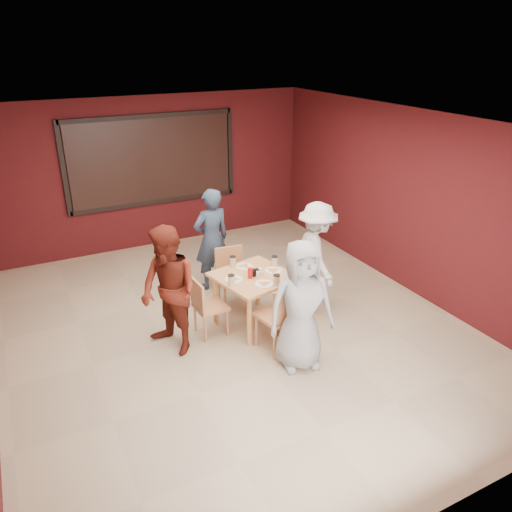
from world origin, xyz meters
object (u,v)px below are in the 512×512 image
diner_front (301,306)px  diner_back (212,240)px  dining_table (254,281)px  chair_back (231,273)px  chair_right (303,280)px  chair_left (206,304)px  chair_front (281,313)px  diner_left (169,291)px  diner_right (317,254)px

diner_front → diner_back: (-0.15, 2.42, -0.00)m
dining_table → diner_back: diner_back is taller
chair_back → chair_right: bearing=-39.6°
diner_front → dining_table: bearing=105.5°
chair_left → dining_table: bearing=-2.8°
diner_back → chair_back: bearing=89.4°
chair_front → diner_front: (0.06, -0.35, 0.28)m
dining_table → diner_front: (0.07, -1.10, 0.16)m
chair_right → diner_front: bearing=-123.7°
chair_front → diner_left: (-1.23, 0.67, 0.30)m
chair_left → diner_front: 1.42m
diner_left → diner_right: 2.33m
diner_left → diner_back: bearing=120.8°
chair_front → diner_back: bearing=92.3°
dining_table → diner_back: bearing=93.2°
diner_right → diner_front: bearing=153.3°
chair_back → diner_front: 1.84m
diner_left → diner_right: (2.32, 0.21, -0.05)m
chair_right → diner_right: 0.44m
diner_left → diner_right: size_ratio=1.06×
chair_back → diner_right: diner_right is taller
chair_back → chair_left: bearing=-135.3°
chair_right → diner_right: (0.29, 0.12, 0.31)m
diner_right → chair_left: bearing=106.4°
chair_front → diner_front: diner_front is taller
chair_front → diner_back: diner_back is taller
chair_back → diner_left: (-1.20, -0.79, 0.35)m
dining_table → chair_right: bearing=1.1°
chair_right → chair_front: bearing=-136.6°
chair_right → diner_right: diner_right is taller
chair_left → chair_right: bearing=-0.7°
diner_front → diner_left: (-1.29, 1.02, 0.02)m
chair_right → diner_front: (-0.74, -1.11, 0.33)m
diner_back → diner_left: bearing=45.3°
chair_front → diner_left: 1.43m
dining_table → diner_right: 1.12m
diner_back → diner_left: size_ratio=0.98×
chair_left → diner_front: bearing=-55.6°
diner_left → diner_right: diner_left is taller
chair_left → chair_right: (1.52, -0.02, 0.01)m
chair_back → chair_front: bearing=-88.7°
chair_right → diner_back: 1.61m
chair_front → chair_right: (0.81, 0.76, -0.06)m
chair_left → diner_front: (0.78, -1.13, 0.35)m
chair_front → chair_back: size_ratio=1.11×
chair_front → diner_front: bearing=-79.9°
chair_front → diner_left: bearing=151.5°
diner_front → diner_right: (1.03, 1.23, -0.03)m
diner_back → dining_table: bearing=87.8°
diner_right → diner_back: bearing=58.1°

